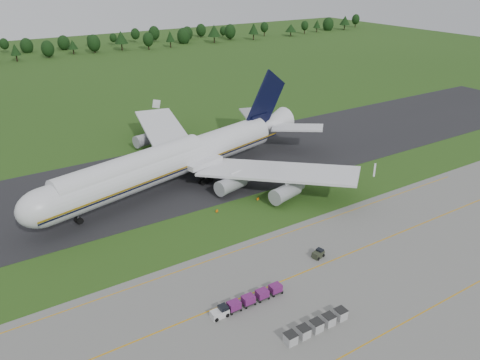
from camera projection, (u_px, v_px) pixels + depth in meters
ground at (225, 224)px, 97.38m from camera, size 600.00×600.00×0.00m
apron at (338, 319)px, 71.27m from camera, size 300.00×52.00×0.06m
taxiway at (169, 176)px, 118.85m from camera, size 300.00×40.00×0.08m
apron_markings at (309, 293)px, 76.64m from camera, size 300.00×30.20×0.01m
tree_line at (43, 47)px, 266.57m from camera, size 527.21×21.98×11.88m
aircraft at (176, 159)px, 112.31m from camera, size 81.57×76.98×22.90m
baggage_train at (247, 301)px, 73.70m from camera, size 12.98×1.66×1.60m
utility_cart at (318, 254)px, 85.90m from camera, size 2.44×1.78×1.21m
uld_row at (316, 326)px, 68.62m from camera, size 11.28×1.68×1.66m
edge_markers at (277, 193)px, 109.51m from camera, size 32.75×0.30×0.60m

